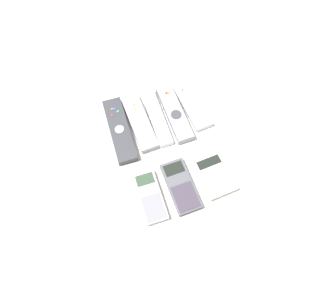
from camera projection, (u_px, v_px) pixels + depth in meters
ground_plane at (172, 156)px, 0.94m from camera, size 3.00×3.00×0.00m
remote_0 at (120, 130)px, 0.97m from camera, size 0.07×0.22×0.02m
remote_1 at (140, 123)px, 0.98m from camera, size 0.06×0.19×0.02m
remote_2 at (157, 117)px, 0.99m from camera, size 0.05×0.20×0.02m
remote_3 at (174, 112)px, 0.99m from camera, size 0.05×0.21×0.02m
remote_4 at (191, 104)px, 1.01m from camera, size 0.07×0.19×0.02m
calculator_0 at (150, 197)px, 0.88m from camera, size 0.07×0.15×0.02m
calculator_1 at (181, 186)px, 0.89m from camera, size 0.07×0.15×0.02m
calculator_2 at (215, 176)px, 0.90m from camera, size 0.09×0.12×0.02m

